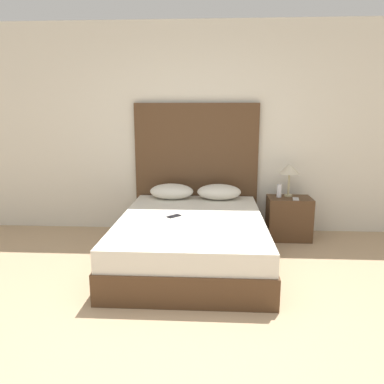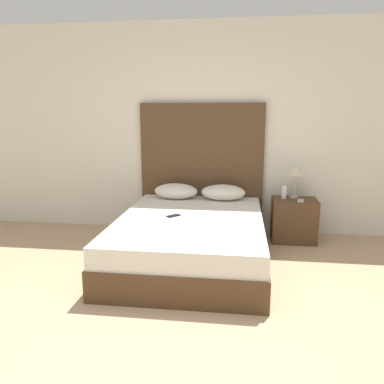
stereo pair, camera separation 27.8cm
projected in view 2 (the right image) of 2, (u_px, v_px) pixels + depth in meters
The scene contains 11 objects.
ground_plane at pixel (160, 358), 2.45m from camera, with size 16.00×16.00×0.00m, color tan.
wall_back at pixel (204, 130), 4.90m from camera, with size 10.00×0.06×2.70m.
bed at pixel (191, 239), 4.01m from camera, with size 1.53×2.11×0.49m.
headboard at pixel (201, 169), 4.93m from camera, with size 1.61×0.05×1.69m.
pillow_left at pixel (176, 191), 4.79m from camera, with size 0.55×0.34×0.20m.
pillow_right at pixel (223, 192), 4.71m from camera, with size 0.55×0.34×0.20m.
phone_on_bed at pixel (173, 216), 3.99m from camera, with size 0.15×0.16×0.01m.
nightstand at pixel (294, 220), 4.62m from camera, with size 0.53×0.38×0.53m.
table_lamp at pixel (295, 171), 4.57m from camera, with size 0.25×0.25×0.41m.
phone_on_nightstand at pixel (301, 201), 4.47m from camera, with size 0.09×0.16×0.01m.
toiletry_bottle at pixel (284, 192), 4.58m from camera, with size 0.06×0.06×0.16m.
Camera 2 is at (0.48, -2.12, 1.58)m, focal length 35.00 mm.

